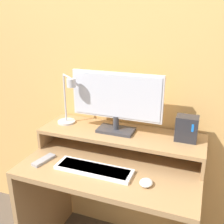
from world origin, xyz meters
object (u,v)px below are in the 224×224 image
at_px(desk_lamp, 68,103).
at_px(router_dock, 187,129).
at_px(monitor, 116,100).
at_px(mouse, 146,183).
at_px(remote_control, 44,160).
at_px(keyboard, 94,169).

xyz_separation_m(desk_lamp, router_dock, (0.73, 0.04, -0.08)).
bearing_deg(router_dock, monitor, -176.61).
height_order(monitor, mouse, monitor).
xyz_separation_m(monitor, desk_lamp, (-0.32, -0.02, -0.05)).
distance_m(desk_lamp, remote_control, 0.38).
xyz_separation_m(mouse, remote_control, (-0.61, 0.01, -0.01)).
distance_m(router_dock, keyboard, 0.57).
distance_m(mouse, remote_control, 0.61).
distance_m(desk_lamp, keyboard, 0.47).
distance_m(desk_lamp, mouse, 0.70).
height_order(mouse, remote_control, mouse).
xyz_separation_m(desk_lamp, remote_control, (-0.03, -0.26, -0.28)).
height_order(router_dock, remote_control, router_dock).
relative_size(router_dock, keyboard, 0.34).
xyz_separation_m(desk_lamp, keyboard, (0.28, -0.25, -0.27)).
distance_m(router_dock, mouse, 0.40).
bearing_deg(mouse, keyboard, 175.19).
relative_size(router_dock, remote_control, 0.94).
distance_m(monitor, remote_control, 0.55).
xyz_separation_m(router_dock, keyboard, (-0.45, -0.29, -0.19)).
xyz_separation_m(desk_lamp, mouse, (0.58, -0.27, -0.27)).
bearing_deg(mouse, remote_control, 178.70).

